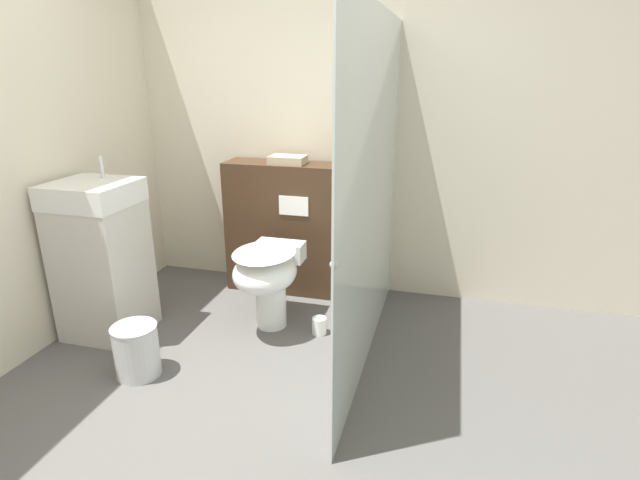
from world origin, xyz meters
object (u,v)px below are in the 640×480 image
Objects in this scene: sink_vanity at (102,260)px; waste_bin at (137,351)px; hair_drier at (352,157)px; toilet at (268,275)px.

waste_bin is at bearing -39.87° from sink_vanity.
waste_bin is at bearing -126.01° from hair_drier.
hair_drier is at bearing 53.99° from waste_bin.
hair_drier is at bearing 32.82° from sink_vanity.
sink_vanity is at bearing -147.18° from hair_drier.
waste_bin is (-0.53, -0.70, -0.23)m from toilet.
sink_vanity is 1.78m from hair_drier.
waste_bin is (-0.95, -1.31, -0.92)m from hair_drier.
hair_drier reaches higher than toilet.
sink_vanity reaches higher than waste_bin.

